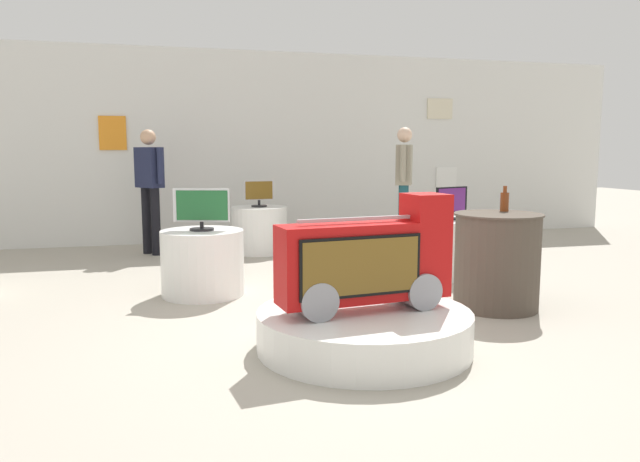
{
  "coord_description": "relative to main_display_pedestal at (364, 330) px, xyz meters",
  "views": [
    {
      "loc": [
        -1.08,
        -4.14,
        1.37
      ],
      "look_at": [
        0.2,
        0.67,
        0.7
      ],
      "focal_mm": 33.78,
      "sensor_mm": 36.0,
      "label": 1
    }
  ],
  "objects": [
    {
      "name": "ground_plane",
      "position": [
        -0.25,
        0.31,
        -0.14
      ],
      "size": [
        30.0,
        30.0,
        0.0
      ],
      "primitive_type": "plane",
      "color": "#A8A091"
    },
    {
      "name": "side_table_round",
      "position": [
        1.47,
        0.74,
        0.29
      ],
      "size": [
        0.75,
        0.75,
        0.83
      ],
      "color": "#4C4238",
      "rests_on": "ground"
    },
    {
      "name": "shopper_browsing_near_truck",
      "position": [
        1.81,
        3.65,
        0.85
      ],
      "size": [
        0.35,
        0.51,
        1.68
      ],
      "color": "#194751",
      "rests_on": "ground"
    },
    {
      "name": "tv_on_right_rear",
      "position": [
        -0.97,
        1.89,
        0.7
      ],
      "size": [
        0.52,
        0.23,
        0.39
      ],
      "color": "black",
      "rests_on": "display_pedestal_right_rear"
    },
    {
      "name": "display_pedestal_center_rear",
      "position": [
        1.73,
        2.11,
        0.18
      ],
      "size": [
        0.81,
        0.81,
        0.62
      ],
      "primitive_type": "cylinder",
      "color": "white",
      "rests_on": "ground"
    },
    {
      "name": "tv_on_far_right",
      "position": [
        -0.06,
        4.15,
        0.68
      ],
      "size": [
        0.41,
        0.21,
        0.35
      ],
      "color": "black",
      "rests_on": "display_pedestal_far_right"
    },
    {
      "name": "display_pedestal_right_rear",
      "position": [
        -0.97,
        1.9,
        0.18
      ],
      "size": [
        0.78,
        0.78,
        0.62
      ],
      "primitive_type": "cylinder",
      "color": "white",
      "rests_on": "ground"
    },
    {
      "name": "bottle_on_side_table",
      "position": [
        1.61,
        0.88,
        0.79
      ],
      "size": [
        0.07,
        0.07,
        0.23
      ],
      "color": "brown",
      "rests_on": "side_table_round"
    },
    {
      "name": "main_display_pedestal",
      "position": [
        0.0,
        0.0,
        0.0
      ],
      "size": [
        1.49,
        1.49,
        0.27
      ],
      "primitive_type": "cylinder",
      "color": "white",
      "rests_on": "ground"
    },
    {
      "name": "novelty_firetruck_tv",
      "position": [
        0.02,
        -0.0,
        0.46
      ],
      "size": [
        1.24,
        0.46,
        0.8
      ],
      "color": "gray",
      "rests_on": "main_display_pedestal"
    },
    {
      "name": "shopper_browsing_rear",
      "position": [
        -1.47,
        4.38,
        0.83
      ],
      "size": [
        0.38,
        0.47,
        1.64
      ],
      "color": "black",
      "rests_on": "ground"
    },
    {
      "name": "display_pedestal_far_right",
      "position": [
        -0.06,
        4.16,
        0.18
      ],
      "size": [
        0.75,
        0.75,
        0.62
      ],
      "primitive_type": "cylinder",
      "color": "white",
      "rests_on": "ground"
    },
    {
      "name": "back_wall_display",
      "position": [
        -0.26,
        5.36,
        1.29
      ],
      "size": [
        12.97,
        0.13,
        2.85
      ],
      "color": "silver",
      "rests_on": "ground"
    },
    {
      "name": "tv_on_center_rear",
      "position": [
        1.73,
        2.11,
        0.68
      ],
      "size": [
        0.43,
        0.18,
        0.36
      ],
      "color": "black",
      "rests_on": "display_pedestal_center_rear"
    }
  ]
}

